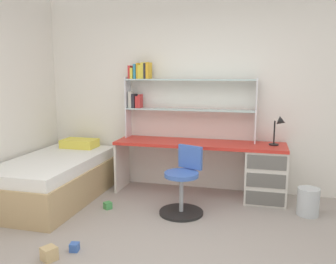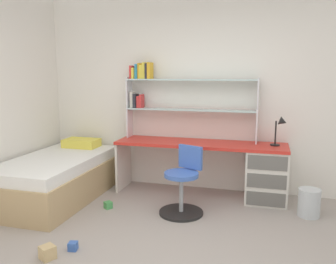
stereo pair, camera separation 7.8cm
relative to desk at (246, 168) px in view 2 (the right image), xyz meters
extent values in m
cube|color=white|center=(-0.60, 0.34, 0.97)|extent=(5.67, 0.06, 2.77)
cube|color=red|center=(-0.62, 0.00, 0.29)|extent=(2.26, 0.57, 0.04)
cube|color=silver|center=(0.26, 0.00, -0.07)|extent=(0.51, 0.54, 0.69)
cube|color=silver|center=(-1.73, 0.00, -0.07)|extent=(0.03, 0.51, 0.69)
cube|color=#64625E|center=(0.26, -0.27, -0.30)|extent=(0.46, 0.01, 0.17)
cube|color=#64625E|center=(0.26, -0.27, -0.07)|extent=(0.46, 0.01, 0.17)
cube|color=#64625E|center=(0.26, -0.27, 0.16)|extent=(0.46, 0.01, 0.17)
cube|color=silver|center=(-1.69, 0.17, 0.74)|extent=(0.02, 0.22, 0.86)
cube|color=silver|center=(0.11, 0.17, 0.74)|extent=(0.02, 0.22, 0.86)
cube|color=silver|center=(-0.79, 0.17, 0.73)|extent=(1.77, 0.22, 0.02)
cube|color=silver|center=(-0.79, 0.17, 1.14)|extent=(1.77, 0.22, 0.02)
cube|color=beige|center=(-1.63, 0.17, 0.85)|extent=(0.04, 0.14, 0.23)
cube|color=#26262D|center=(-1.59, 0.17, 0.84)|extent=(0.04, 0.16, 0.19)
cube|color=red|center=(-1.53, 0.17, 0.82)|extent=(0.04, 0.13, 0.17)
cube|color=red|center=(-1.50, 0.17, 0.83)|extent=(0.03, 0.15, 0.19)
cube|color=red|center=(-1.64, 0.17, 1.24)|extent=(0.04, 0.13, 0.18)
cube|color=yellow|center=(-1.60, 0.17, 1.22)|extent=(0.03, 0.19, 0.15)
cube|color=#338CBF|center=(-1.56, 0.17, 1.25)|extent=(0.04, 0.12, 0.20)
cube|color=gold|center=(-1.52, 0.17, 1.26)|extent=(0.02, 0.13, 0.22)
cube|color=yellow|center=(-1.49, 0.17, 1.24)|extent=(0.04, 0.14, 0.19)
cube|color=yellow|center=(-1.44, 0.17, 1.26)|extent=(0.04, 0.16, 0.22)
cube|color=#26262D|center=(-1.40, 0.17, 1.25)|extent=(0.03, 0.18, 0.21)
cube|color=gold|center=(-1.37, 0.17, 1.26)|extent=(0.04, 0.18, 0.23)
cylinder|color=black|center=(0.34, 0.06, 0.32)|extent=(0.12, 0.12, 0.02)
cylinder|color=black|center=(0.34, 0.06, 0.48)|extent=(0.02, 0.02, 0.30)
cone|color=black|center=(0.42, 0.01, 0.63)|extent=(0.12, 0.11, 0.13)
cylinder|color=black|center=(-0.70, -0.71, -0.40)|extent=(0.52, 0.52, 0.03)
cylinder|color=#A5A8AD|center=(-0.70, -0.71, -0.19)|extent=(0.05, 0.05, 0.45)
cylinder|color=#3F66BF|center=(-0.70, -0.71, 0.06)|extent=(0.40, 0.40, 0.05)
cube|color=#3F66BF|center=(-0.63, -0.55, 0.24)|extent=(0.31, 0.16, 0.28)
cube|color=tan|center=(-2.41, -0.64, -0.21)|extent=(1.02, 1.86, 0.42)
cube|color=white|center=(-2.41, -0.64, 0.07)|extent=(0.96, 1.80, 0.14)
cube|color=#EAD84C|center=(-2.41, 0.04, 0.20)|extent=(0.50, 0.32, 0.12)
cylinder|color=silver|center=(0.74, -0.38, -0.25)|extent=(0.25, 0.25, 0.32)
cube|color=#3860B7|center=(-1.47, -1.83, -0.38)|extent=(0.09, 0.09, 0.08)
cube|color=#479E51|center=(-1.60, -0.80, -0.37)|extent=(0.12, 0.12, 0.08)
cube|color=tan|center=(-1.61, -2.03, -0.36)|extent=(0.16, 0.16, 0.12)
camera|label=1|loc=(0.13, -4.53, 1.21)|focal=37.21mm
camera|label=2|loc=(0.20, -4.51, 1.21)|focal=37.21mm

